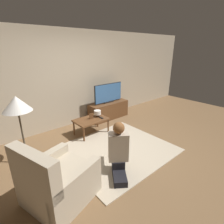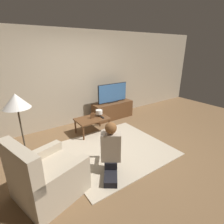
{
  "view_description": "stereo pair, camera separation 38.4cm",
  "coord_description": "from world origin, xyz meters",
  "px_view_note": "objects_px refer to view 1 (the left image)",
  "views": [
    {
      "loc": [
        -2.26,
        -2.46,
        2.12
      ],
      "look_at": [
        0.28,
        0.51,
        0.68
      ],
      "focal_mm": 28.0,
      "sensor_mm": 36.0,
      "label": 1
    },
    {
      "loc": [
        -1.96,
        -2.7,
        2.12
      ],
      "look_at": [
        0.28,
        0.51,
        0.68
      ],
      "focal_mm": 28.0,
      "sensor_mm": 36.0,
      "label": 2
    }
  ],
  "objects_px": {
    "coffee_table": "(91,121)",
    "armchair": "(58,182)",
    "tv": "(108,93)",
    "table_lamp": "(97,113)",
    "floor_lamp": "(17,106)",
    "person_kneeling": "(118,149)"
  },
  "relations": [
    {
      "from": "armchair",
      "to": "person_kneeling",
      "type": "relative_size",
      "value": 1.12
    },
    {
      "from": "armchair",
      "to": "table_lamp",
      "type": "height_order",
      "value": "armchair"
    },
    {
      "from": "coffee_table",
      "to": "armchair",
      "type": "distance_m",
      "value": 2.13
    },
    {
      "from": "tv",
      "to": "table_lamp",
      "type": "height_order",
      "value": "tv"
    },
    {
      "from": "floor_lamp",
      "to": "table_lamp",
      "type": "bearing_deg",
      "value": 8.21
    },
    {
      "from": "tv",
      "to": "coffee_table",
      "type": "bearing_deg",
      "value": -151.94
    },
    {
      "from": "tv",
      "to": "floor_lamp",
      "type": "relative_size",
      "value": 0.75
    },
    {
      "from": "floor_lamp",
      "to": "person_kneeling",
      "type": "distance_m",
      "value": 1.9
    },
    {
      "from": "person_kneeling",
      "to": "floor_lamp",
      "type": "bearing_deg",
      "value": -13.43
    },
    {
      "from": "table_lamp",
      "to": "floor_lamp",
      "type": "bearing_deg",
      "value": -171.79
    },
    {
      "from": "tv",
      "to": "floor_lamp",
      "type": "distance_m",
      "value": 2.83
    },
    {
      "from": "floor_lamp",
      "to": "table_lamp",
      "type": "relative_size",
      "value": 7.53
    },
    {
      "from": "floor_lamp",
      "to": "tv",
      "type": "bearing_deg",
      "value": 16.31
    },
    {
      "from": "person_kneeling",
      "to": "table_lamp",
      "type": "distance_m",
      "value": 1.78
    },
    {
      "from": "armchair",
      "to": "person_kneeling",
      "type": "xyz_separation_m",
      "value": [
        1.06,
        -0.13,
        0.18
      ]
    },
    {
      "from": "tv",
      "to": "table_lamp",
      "type": "xyz_separation_m",
      "value": [
        -0.8,
        -0.51,
        -0.31
      ]
    },
    {
      "from": "coffee_table",
      "to": "armchair",
      "type": "height_order",
      "value": "armchair"
    },
    {
      "from": "tv",
      "to": "floor_lamp",
      "type": "height_order",
      "value": "floor_lamp"
    },
    {
      "from": "tv",
      "to": "table_lamp",
      "type": "bearing_deg",
      "value": -147.27
    },
    {
      "from": "person_kneeling",
      "to": "table_lamp",
      "type": "height_order",
      "value": "person_kneeling"
    },
    {
      "from": "floor_lamp",
      "to": "armchair",
      "type": "relative_size",
      "value": 1.24
    },
    {
      "from": "floor_lamp",
      "to": "armchair",
      "type": "height_order",
      "value": "floor_lamp"
    }
  ]
}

